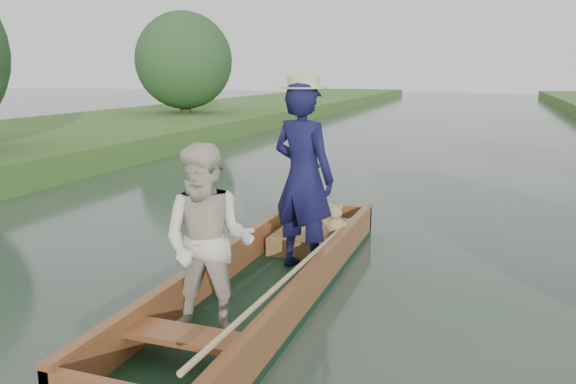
% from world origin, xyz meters
% --- Properties ---
extents(ground, '(120.00, 120.00, 0.00)m').
position_xyz_m(ground, '(0.00, 0.00, 0.00)').
color(ground, '#283D30').
rests_on(ground, ground).
extents(trees_far, '(23.05, 16.35, 4.58)m').
position_xyz_m(trees_far, '(-1.22, 9.11, 2.54)').
color(trees_far, '#47331E').
rests_on(trees_far, ground).
extents(punt, '(1.14, 5.00, 2.15)m').
position_xyz_m(punt, '(0.04, -0.03, 0.68)').
color(punt, black).
rests_on(punt, ground).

